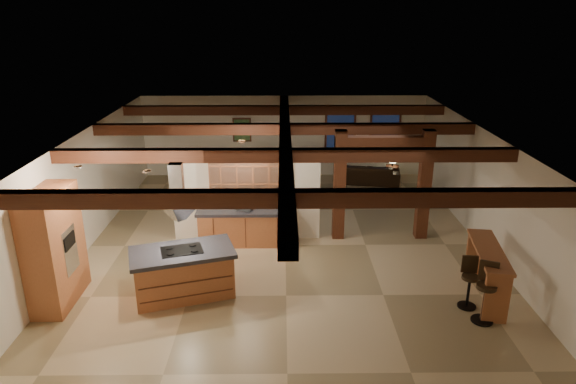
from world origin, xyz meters
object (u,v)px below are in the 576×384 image
dining_table (266,196)px  sofa (367,174)px  kitchen_island (184,272)px  bar_counter (487,265)px

dining_table → sofa: size_ratio=0.78×
kitchen_island → bar_counter: size_ratio=1.09×
kitchen_island → dining_table: 5.46m
bar_counter → sofa: bearing=99.6°
dining_table → sofa: 4.12m
kitchen_island → bar_counter: bearing=-1.5°
dining_table → bar_counter: size_ratio=0.82×
sofa → bar_counter: bar_counter is taller
kitchen_island → sofa: 9.00m
dining_table → sofa: bearing=17.3°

